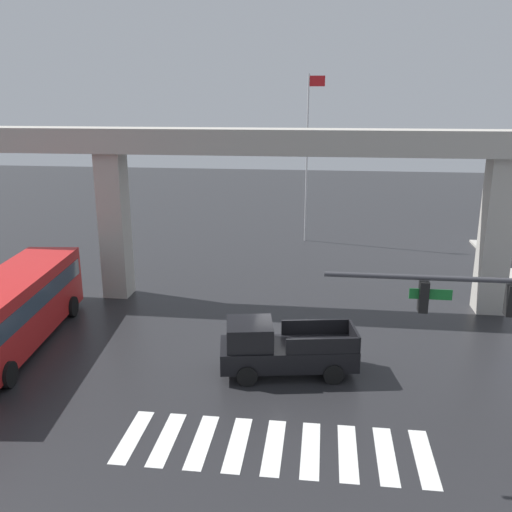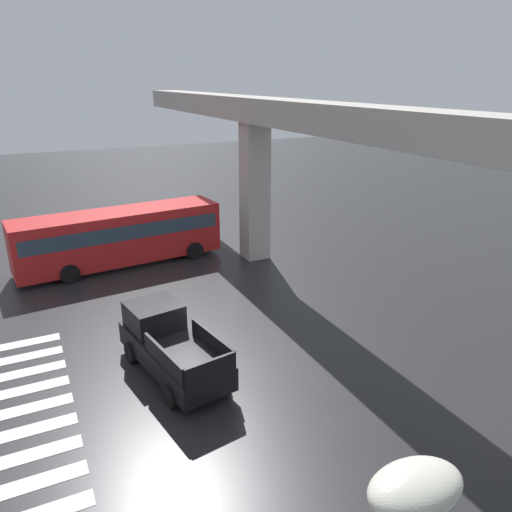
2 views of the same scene
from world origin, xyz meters
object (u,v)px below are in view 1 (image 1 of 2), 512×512
(traffic_signal_mast, at_px, (503,325))
(flagpole, at_px, (308,148))
(city_bus, at_px, (7,311))
(pickup_truck, at_px, (280,349))

(traffic_signal_mast, distance_m, flagpole, 26.18)
(flagpole, bearing_deg, city_bus, -119.99)
(pickup_truck, bearing_deg, flagpole, 89.29)
(pickup_truck, height_order, traffic_signal_mast, traffic_signal_mast)
(city_bus, bearing_deg, pickup_truck, -3.05)
(traffic_signal_mast, bearing_deg, pickup_truck, 141.52)
(traffic_signal_mast, height_order, flagpole, flagpole)
(traffic_signal_mast, bearing_deg, flagpole, 103.19)
(traffic_signal_mast, relative_size, flagpole, 0.56)
(city_bus, distance_m, flagpole, 23.46)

